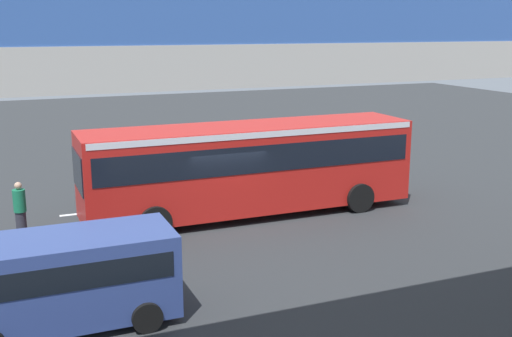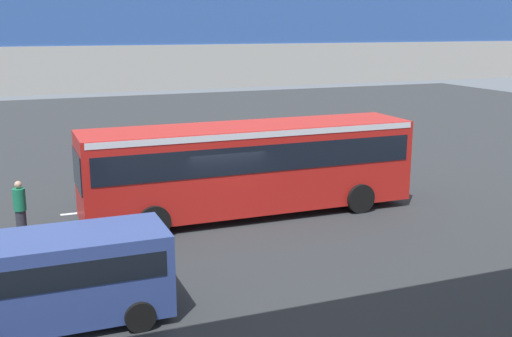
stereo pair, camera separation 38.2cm
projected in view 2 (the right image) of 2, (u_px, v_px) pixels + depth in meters
The scene contains 9 objects.
ground at pixel (221, 222), 21.01m from camera, with size 80.00×80.00×0.00m, color #2D3033.
city_bus at pixel (250, 162), 21.49m from camera, with size 11.54×2.85×3.15m.
parked_van at pixel (57, 274), 13.57m from camera, with size 4.80×2.17×2.05m.
pedestrian at pixel (20, 209), 19.38m from camera, with size 0.38×0.38×1.79m.
lane_dash_leftmost at pixel (379, 182), 26.42m from camera, with size 2.00×0.20×0.01m, color silver.
lane_dash_left at pixel (294, 190), 24.99m from camera, with size 2.00×0.20×0.01m, color silver.
lane_dash_centre at pixel (198, 200), 23.56m from camera, with size 2.00×0.20×0.01m, color silver.
lane_dash_right at pixel (90, 212), 22.13m from camera, with size 2.00×0.20×0.01m, color silver.
pedestrian_overpass at pixel (434, 89), 9.88m from camera, with size 26.44×2.60×7.36m.
Camera 2 is at (6.27, 19.10, 6.47)m, focal length 43.70 mm.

